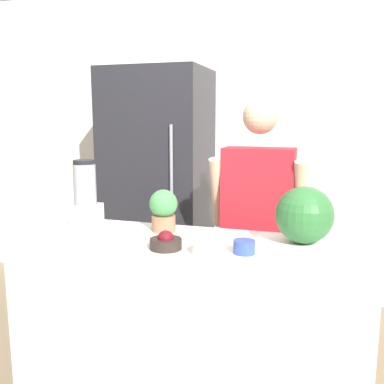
# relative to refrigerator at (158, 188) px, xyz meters

# --- Properties ---
(wall_back) EXTENTS (8.00, 0.06, 2.60)m
(wall_back) POSITION_rel_refrigerator_xyz_m (0.67, 0.38, 0.35)
(wall_back) COLOR white
(wall_back) RESTS_ON ground_plane
(counter_island) EXTENTS (1.68, 0.65, 0.91)m
(counter_island) POSITION_rel_refrigerator_xyz_m (0.67, -1.28, -0.50)
(counter_island) COLOR white
(counter_island) RESTS_ON ground_plane
(refrigerator) EXTENTS (0.79, 0.68, 1.90)m
(refrigerator) POSITION_rel_refrigerator_xyz_m (0.00, 0.00, 0.00)
(refrigerator) COLOR #232328
(refrigerator) RESTS_ON ground_plane
(person) EXTENTS (0.58, 0.26, 1.63)m
(person) POSITION_rel_refrigerator_xyz_m (0.90, -0.61, -0.12)
(person) COLOR gray
(person) RESTS_ON ground_plane
(cutting_board) EXTENTS (0.44, 0.29, 0.01)m
(cutting_board) POSITION_rel_refrigerator_xyz_m (1.20, -1.15, -0.04)
(cutting_board) COLOR white
(cutting_board) RESTS_ON counter_island
(watermelon) EXTENTS (0.28, 0.28, 0.28)m
(watermelon) POSITION_rel_refrigerator_xyz_m (1.20, -1.16, 0.11)
(watermelon) COLOR #2D6B33
(watermelon) RESTS_ON cutting_board
(bowl_cherries) EXTENTS (0.15, 0.15, 0.09)m
(bowl_cherries) POSITION_rel_refrigerator_xyz_m (0.59, -1.40, -0.01)
(bowl_cherries) COLOR #2D231E
(bowl_cherries) RESTS_ON counter_island
(bowl_cream) EXTENTS (0.15, 0.15, 0.08)m
(bowl_cream) POSITION_rel_refrigerator_xyz_m (0.79, -1.41, -0.01)
(bowl_cream) COLOR beige
(bowl_cream) RESTS_ON counter_island
(bowl_small_blue) EXTENTS (0.10, 0.10, 0.06)m
(bowl_small_blue) POSITION_rel_refrigerator_xyz_m (0.95, -1.36, -0.01)
(bowl_small_blue) COLOR #334C9E
(bowl_small_blue) RESTS_ON counter_island
(blender) EXTENTS (0.15, 0.15, 0.38)m
(blender) POSITION_rel_refrigerator_xyz_m (-0.01, -1.10, 0.13)
(blender) COLOR #B7B7BC
(blender) RESTS_ON counter_island
(potted_plant) EXTENTS (0.15, 0.15, 0.23)m
(potted_plant) POSITION_rel_refrigerator_xyz_m (0.46, -1.10, 0.08)
(potted_plant) COLOR #996647
(potted_plant) RESTS_ON counter_island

